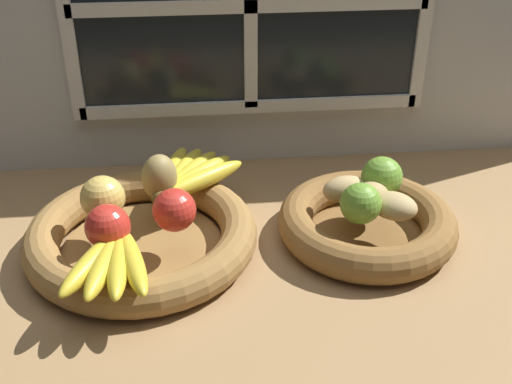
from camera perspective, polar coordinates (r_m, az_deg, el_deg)
The scene contains 15 objects.
ground_plane at distance 105.23cm, azimuth 0.98°, elevation -5.02°, with size 140.00×90.00×3.00cm, color #9E774C.
back_wall at distance 119.41cm, azimuth -0.59°, elevation 15.14°, with size 140.00×4.60×55.00cm.
fruit_bowl_left at distance 102.26cm, azimuth -10.18°, elevation -3.91°, with size 36.50×36.50×5.70cm.
fruit_bowl_right at distance 105.21cm, azimuth 9.88°, elevation -2.78°, with size 29.02×29.02×5.70cm.
apple_red_front at distance 93.97cm, azimuth -13.13°, elevation -3.04°, with size 6.60×6.60×6.60cm, color red.
apple_red_right at distance 96.01cm, azimuth -7.32°, elevation -1.61°, with size 6.62×6.62×6.62cm, color red.
apple_golden_left at distance 100.72cm, azimuth -13.55°, elevation -0.51°, with size 6.94×6.94×6.94cm, color #DBB756.
pear_brown at distance 103.84cm, azimuth -8.63°, elevation 1.33°, with size 6.06×5.38×7.79cm, color olive.
banana_bunch_front at distance 90.13cm, azimuth -12.72°, elevation -6.00°, with size 13.50×17.57×3.00cm.
banana_bunch_back at distance 108.60cm, azimuth -6.14°, elevation 1.50°, with size 16.32×18.75×3.11cm.
potato_large at distance 102.46cm, azimuth 10.14°, elevation -0.34°, with size 6.38×4.67×4.42cm, color tan.
potato_small at distance 100.93cm, azimuth 12.22°, elevation -1.22°, with size 7.45×5.58×4.07cm, color tan.
potato_oblong at distance 103.87cm, azimuth 7.96°, elevation 0.28°, with size 7.51×4.43×4.28cm, color tan.
lime_near at distance 98.32cm, azimuth 9.35°, elevation -1.02°, with size 6.42×6.42×6.42cm, color #6B9E33.
lime_far at distance 105.67cm, azimuth 11.19°, elevation 1.32°, with size 6.80×6.80×6.80cm, color #6B9E33.
Camera 1 is at (-10.35, -84.77, 59.99)cm, focal length 44.70 mm.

